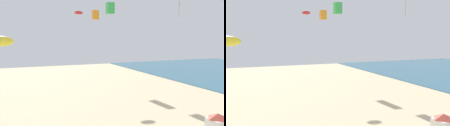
# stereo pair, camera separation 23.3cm
# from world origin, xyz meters

# --- Properties ---
(lifeguard_stand) EXTENTS (1.10, 1.10, 2.55)m
(lifeguard_stand) POSITION_xyz_m (10.51, 9.42, 1.84)
(lifeguard_stand) COLOR white
(lifeguard_stand) RESTS_ON ground
(kite_red_parafoil) EXTENTS (1.36, 0.38, 0.53)m
(kite_red_parafoil) POSITION_xyz_m (8.08, 34.24, 11.17)
(kite_red_parafoil) COLOR red
(kite_orange_box_2) EXTENTS (1.03, 1.03, 1.61)m
(kite_orange_box_2) POSITION_xyz_m (12.33, 38.72, 11.37)
(kite_orange_box_2) COLOR orange
(kite_green_box_2) EXTENTS (1.12, 1.12, 1.76)m
(kite_green_box_2) POSITION_xyz_m (13.12, 33.73, 12.02)
(kite_green_box_2) COLOR green
(kite_yellow_parafoil) EXTENTS (2.75, 0.76, 1.07)m
(kite_yellow_parafoil) POSITION_xyz_m (-2.66, 25.60, 6.99)
(kite_yellow_parafoil) COLOR yellow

